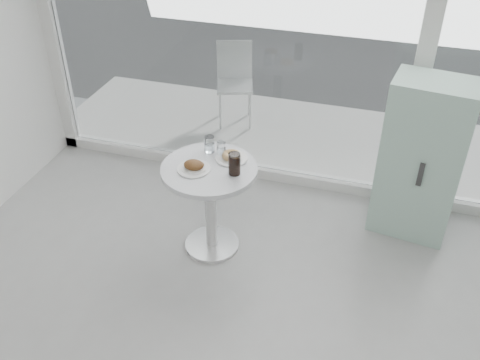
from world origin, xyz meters
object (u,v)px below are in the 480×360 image
(plate_donut, at_px, (231,157))
(cola_glass, at_px, (234,164))
(water_tumbler_a, at_px, (209,145))
(main_table, at_px, (210,191))
(mint_cabinet, at_px, (421,160))
(patio_chair, at_px, (235,78))
(plate_fritter, at_px, (194,166))
(water_tumbler_b, at_px, (221,149))

(plate_donut, distance_m, cola_glass, 0.21)
(plate_donut, distance_m, water_tumbler_a, 0.20)
(main_table, distance_m, mint_cabinet, 1.68)
(patio_chair, xyz_separation_m, water_tumbler_a, (0.37, -1.84, 0.28))
(plate_fritter, bearing_deg, mint_cabinet, 26.19)
(patio_chair, relative_size, plate_donut, 3.58)
(patio_chair, bearing_deg, water_tumbler_b, -94.01)
(plate_fritter, height_order, plate_donut, plate_fritter)
(water_tumbler_a, xyz_separation_m, cola_glass, (0.27, -0.23, 0.02))
(main_table, height_order, cola_glass, cola_glass)
(water_tumbler_a, bearing_deg, plate_donut, -15.33)
(water_tumbler_b, bearing_deg, water_tumbler_a, 168.22)
(patio_chair, distance_m, plate_donut, 1.99)
(mint_cabinet, height_order, plate_fritter, mint_cabinet)
(main_table, height_order, patio_chair, patio_chair)
(cola_glass, bearing_deg, water_tumbler_a, 139.51)
(plate_donut, height_order, water_tumbler_b, water_tumbler_b)
(mint_cabinet, relative_size, cola_glass, 8.00)
(water_tumbler_a, xyz_separation_m, water_tumbler_b, (0.10, -0.02, -0.01))
(mint_cabinet, relative_size, water_tumbler_a, 10.28)
(main_table, distance_m, plate_fritter, 0.27)
(water_tumbler_a, height_order, cola_glass, cola_glass)
(cola_glass, bearing_deg, patio_chair, 107.36)
(plate_donut, bearing_deg, cola_glass, -65.94)
(mint_cabinet, relative_size, plate_fritter, 5.40)
(main_table, xyz_separation_m, patio_chair, (-0.44, 2.05, -0.00))
(plate_fritter, distance_m, cola_glass, 0.30)
(plate_donut, relative_size, cola_glass, 1.46)
(patio_chair, relative_size, plate_fritter, 3.53)
(main_table, distance_m, cola_glass, 0.36)
(patio_chair, bearing_deg, plate_fritter, -98.89)
(plate_fritter, relative_size, water_tumbler_a, 1.91)
(patio_chair, distance_m, water_tumbler_b, 1.94)
(main_table, xyz_separation_m, cola_glass, (0.20, -0.03, 0.30))
(main_table, height_order, water_tumbler_a, water_tumbler_a)
(water_tumbler_a, bearing_deg, cola_glass, -40.49)
(plate_fritter, height_order, water_tumbler_b, water_tumbler_b)
(main_table, bearing_deg, cola_glass, -7.02)
(plate_donut, xyz_separation_m, cola_glass, (0.08, -0.18, 0.06))
(water_tumbler_b, bearing_deg, cola_glass, -51.02)
(plate_donut, bearing_deg, patio_chair, 106.68)
(plate_fritter, xyz_separation_m, water_tumbler_a, (0.02, 0.27, 0.03))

